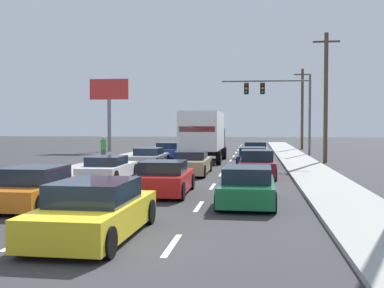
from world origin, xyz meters
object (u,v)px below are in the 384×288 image
car_green (247,187)px  car_silver (149,158)px  roadside_billboard (109,100)px  car_red (164,179)px  car_gray (255,151)px  car_navy (252,157)px  utility_pole_mid (326,96)px  box_truck (204,133)px  traffic_signal_mast (273,95)px  car_maroon (257,165)px  car_orange (37,188)px  car_yellow (95,211)px  car_white (108,169)px  car_tan (191,164)px  car_blue (169,151)px  pedestrian_near_corner (103,149)px  utility_pole_far (302,108)px

car_green → car_silver: bearing=114.8°
roadside_billboard → car_red: bearing=-68.8°
car_gray → car_navy: bearing=-91.7°
car_navy → roadside_billboard: roadside_billboard is taller
car_gray → car_navy: car_gray is taller
car_gray → utility_pole_mid: utility_pole_mid is taller
car_silver → box_truck: bearing=47.0°
car_red → traffic_signal_mast: bearing=78.6°
utility_pole_mid → car_maroon: bearing=-115.4°
car_orange → car_yellow: (3.32, -3.98, 0.03)m
car_red → car_navy: 13.18m
car_navy → car_maroon: size_ratio=1.09×
car_silver → car_white: size_ratio=1.03×
car_tan → car_green: bearing=-71.3°
car_blue → car_tan: size_ratio=0.95×
car_white → car_red: car_red is taller
car_red → pedestrian_near_corner: bearing=116.3°
car_green → car_maroon: bearing=87.6°
car_green → car_blue: bearing=106.9°
car_blue → car_navy: car_blue is taller
car_blue → roadside_billboard: (-7.49, 8.44, 4.48)m
car_tan → car_red: bearing=-90.3°
car_tan → car_navy: bearing=59.8°
car_orange → car_yellow: bearing=-50.2°
car_navy → pedestrian_near_corner: pedestrian_near_corner is taller
car_orange → car_blue: bearing=89.4°
car_silver → car_navy: bearing=5.8°
box_truck → car_red: (0.17, -15.49, -1.43)m
car_blue → car_yellow: car_yellow is taller
utility_pole_far → car_gray: bearing=-107.7°
box_truck → car_maroon: (3.65, -9.11, -1.40)m
car_white → car_tan: (3.51, 3.22, 0.03)m
car_orange → car_red: (3.62, 3.03, 0.00)m
utility_pole_far → roadside_billboard: bearing=-160.9°
car_blue → car_tan: 12.74m
car_yellow → utility_pole_mid: (8.48, 23.30, 3.99)m
traffic_signal_mast → roadside_billboard: size_ratio=1.07×
car_silver → roadside_billboard: (-7.56, 15.91, 4.51)m
utility_pole_far → car_maroon: bearing=-99.7°
utility_pole_mid → roadside_billboard: 22.37m
box_truck → traffic_signal_mast: size_ratio=1.05×
car_green → roadside_billboard: size_ratio=0.61×
car_silver → pedestrian_near_corner: (-3.62, 1.92, 0.45)m
car_silver → car_gray: (6.71, 7.09, 0.06)m
box_truck → car_silver: bearing=-133.0°
car_navy → utility_pole_far: bearing=76.8°
car_orange → car_gray: (7.02, 22.24, 0.02)m
utility_pole_mid → car_red: bearing=-116.6°
car_tan → box_truck: bearing=91.5°
car_gray → roadside_billboard: (-14.27, 8.82, 4.45)m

